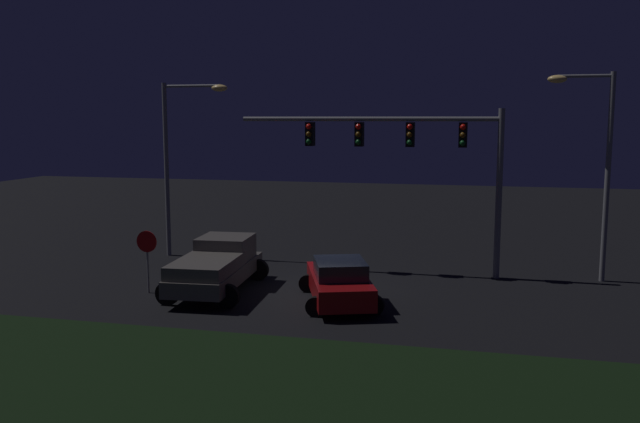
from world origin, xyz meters
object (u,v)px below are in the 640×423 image
(car_sedan, at_px, (339,282))
(street_lamp_left, at_px, (180,146))
(stop_sign, at_px, (147,250))
(traffic_signal_gantry, at_px, (411,147))
(street_lamp_right, at_px, (595,151))
(pickup_truck, at_px, (217,263))

(car_sedan, relative_size, street_lamp_left, 0.62)
(street_lamp_left, relative_size, stop_sign, 3.43)
(traffic_signal_gantry, distance_m, street_lamp_left, 10.30)
(traffic_signal_gantry, distance_m, street_lamp_right, 6.80)
(pickup_truck, xyz_separation_m, car_sedan, (4.58, -0.65, -0.26))
(traffic_signal_gantry, height_order, street_lamp_left, street_lamp_left)
(car_sedan, height_order, street_lamp_right, street_lamp_right)
(street_lamp_right, xyz_separation_m, stop_sign, (-15.43, -5.59, -3.37))
(street_lamp_left, bearing_deg, street_lamp_right, -2.26)
(pickup_truck, relative_size, traffic_signal_gantry, 0.53)
(car_sedan, bearing_deg, pickup_truck, 62.88)
(street_lamp_left, bearing_deg, car_sedan, -35.60)
(traffic_signal_gantry, bearing_deg, pickup_truck, -146.37)
(street_lamp_left, height_order, stop_sign, street_lamp_left)
(traffic_signal_gantry, xyz_separation_m, stop_sign, (-8.65, -5.12, -3.47))
(street_lamp_left, xyz_separation_m, street_lamp_right, (17.02, -0.67, 0.03))
(traffic_signal_gantry, bearing_deg, stop_sign, -149.37)
(street_lamp_left, relative_size, street_lamp_right, 0.98)
(pickup_truck, height_order, street_lamp_right, street_lamp_right)
(traffic_signal_gantry, bearing_deg, street_lamp_left, 173.64)
(pickup_truck, distance_m, car_sedan, 4.64)
(street_lamp_left, distance_m, street_lamp_right, 17.03)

